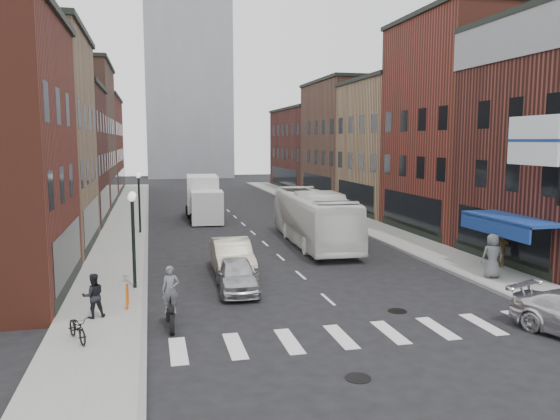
# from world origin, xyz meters

# --- Properties ---
(ground) EXTENTS (160.00, 160.00, 0.00)m
(ground) POSITION_xyz_m (0.00, 0.00, 0.00)
(ground) COLOR black
(ground) RESTS_ON ground
(sidewalk_left) EXTENTS (3.00, 74.00, 0.15)m
(sidewalk_left) POSITION_xyz_m (-8.50, 22.00, 0.07)
(sidewalk_left) COLOR gray
(sidewalk_left) RESTS_ON ground
(sidewalk_right) EXTENTS (3.00, 74.00, 0.15)m
(sidewalk_right) POSITION_xyz_m (8.50, 22.00, 0.07)
(sidewalk_right) COLOR gray
(sidewalk_right) RESTS_ON ground
(curb_left) EXTENTS (0.20, 74.00, 0.16)m
(curb_left) POSITION_xyz_m (-7.00, 22.00, 0.00)
(curb_left) COLOR gray
(curb_left) RESTS_ON ground
(curb_right) EXTENTS (0.20, 74.00, 0.16)m
(curb_right) POSITION_xyz_m (7.00, 22.00, 0.00)
(curb_right) COLOR gray
(curb_right) RESTS_ON ground
(crosswalk_stripes) EXTENTS (12.00, 2.20, 0.01)m
(crosswalk_stripes) POSITION_xyz_m (0.00, -3.00, 0.00)
(crosswalk_stripes) COLOR silver
(crosswalk_stripes) RESTS_ON ground
(bldg_left_mid_b) EXTENTS (10.30, 10.20, 10.30)m
(bldg_left_mid_b) POSITION_xyz_m (-14.99, 24.00, 5.15)
(bldg_left_mid_b) COLOR #3F1A16
(bldg_left_mid_b) RESTS_ON ground
(bldg_left_far_a) EXTENTS (10.30, 12.20, 13.30)m
(bldg_left_far_a) POSITION_xyz_m (-14.99, 35.00, 6.65)
(bldg_left_far_a) COLOR brown
(bldg_left_far_a) RESTS_ON ground
(bldg_left_far_b) EXTENTS (10.30, 16.20, 11.30)m
(bldg_left_far_b) POSITION_xyz_m (-14.99, 49.00, 5.65)
(bldg_left_far_b) COLOR #5F271B
(bldg_left_far_b) RESTS_ON ground
(bldg_right_mid_a) EXTENTS (10.30, 10.20, 14.30)m
(bldg_right_mid_a) POSITION_xyz_m (15.00, 14.00, 7.15)
(bldg_right_mid_a) COLOR #5F271B
(bldg_right_mid_a) RESTS_ON ground
(bldg_right_mid_b) EXTENTS (10.30, 10.20, 11.30)m
(bldg_right_mid_b) POSITION_xyz_m (14.99, 24.00, 5.65)
(bldg_right_mid_b) COLOR #89684B
(bldg_right_mid_b) RESTS_ON ground
(bldg_right_far_a) EXTENTS (10.30, 12.20, 12.30)m
(bldg_right_far_a) POSITION_xyz_m (14.99, 35.00, 6.15)
(bldg_right_far_a) COLOR brown
(bldg_right_far_a) RESTS_ON ground
(bldg_right_far_b) EXTENTS (10.30, 16.20, 10.30)m
(bldg_right_far_b) POSITION_xyz_m (14.99, 49.00, 5.15)
(bldg_right_far_b) COLOR #3F1A16
(bldg_right_far_b) RESTS_ON ground
(awning_blue) EXTENTS (1.80, 5.00, 0.78)m
(awning_blue) POSITION_xyz_m (8.93, 2.50, 2.63)
(awning_blue) COLOR navy
(awning_blue) RESTS_ON ground
(billboard_sign) EXTENTS (1.52, 3.00, 3.70)m
(billboard_sign) POSITION_xyz_m (8.59, 0.50, 6.13)
(billboard_sign) COLOR black
(billboard_sign) RESTS_ON ground
(distant_tower) EXTENTS (14.00, 14.00, 50.00)m
(distant_tower) POSITION_xyz_m (0.00, 78.00, 25.00)
(distant_tower) COLOR #9399A0
(distant_tower) RESTS_ON ground
(streetlamp_near) EXTENTS (0.32, 1.22, 4.11)m
(streetlamp_near) POSITION_xyz_m (-7.40, 4.00, 2.91)
(streetlamp_near) COLOR black
(streetlamp_near) RESTS_ON ground
(streetlamp_far) EXTENTS (0.32, 1.22, 4.11)m
(streetlamp_far) POSITION_xyz_m (-7.40, 18.00, 2.91)
(streetlamp_far) COLOR black
(streetlamp_far) RESTS_ON ground
(bike_rack) EXTENTS (0.08, 0.68, 0.80)m
(bike_rack) POSITION_xyz_m (-7.60, 1.30, 0.55)
(bike_rack) COLOR #D8590C
(bike_rack) RESTS_ON sidewalk_left
(box_truck) EXTENTS (2.71, 7.94, 3.40)m
(box_truck) POSITION_xyz_m (-2.62, 23.94, 1.68)
(box_truck) COLOR silver
(box_truck) RESTS_ON ground
(motorcycle_rider) EXTENTS (0.61, 2.06, 2.10)m
(motorcycle_rider) POSITION_xyz_m (-6.11, -0.88, 0.98)
(motorcycle_rider) COLOR black
(motorcycle_rider) RESTS_ON ground
(transit_bus) EXTENTS (3.23, 11.68, 3.22)m
(transit_bus) POSITION_xyz_m (2.81, 12.20, 1.61)
(transit_bus) COLOR white
(transit_bus) RESTS_ON ground
(sedan_left_near) EXTENTS (1.85, 4.11, 1.37)m
(sedan_left_near) POSITION_xyz_m (-3.29, 3.00, 0.69)
(sedan_left_near) COLOR silver
(sedan_left_near) RESTS_ON ground
(sedan_left_far) EXTENTS (1.83, 4.95, 1.62)m
(sedan_left_far) POSITION_xyz_m (-3.05, 6.00, 0.81)
(sedan_left_far) COLOR #BFB59B
(sedan_left_far) RESTS_ON ground
(parked_bicycle) EXTENTS (1.11, 1.63, 0.81)m
(parked_bicycle) POSITION_xyz_m (-8.94, -1.85, 0.56)
(parked_bicycle) COLOR black
(parked_bicycle) RESTS_ON sidewalk_left
(ped_left_solo) EXTENTS (0.84, 0.61, 1.55)m
(ped_left_solo) POSITION_xyz_m (-8.67, 0.35, 0.92)
(ped_left_solo) COLOR black
(ped_left_solo) RESTS_ON sidewalk_left
(ped_right_b) EXTENTS (1.03, 0.57, 1.71)m
(ped_right_b) POSITION_xyz_m (9.60, 3.70, 1.01)
(ped_right_b) COLOR olive
(ped_right_b) RESTS_ON sidewalk_right
(ped_right_c) EXTENTS (1.06, 0.78, 1.97)m
(ped_right_c) POSITION_xyz_m (7.98, 2.04, 1.14)
(ped_right_c) COLOR #5B5D63
(ped_right_c) RESTS_ON sidewalk_right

